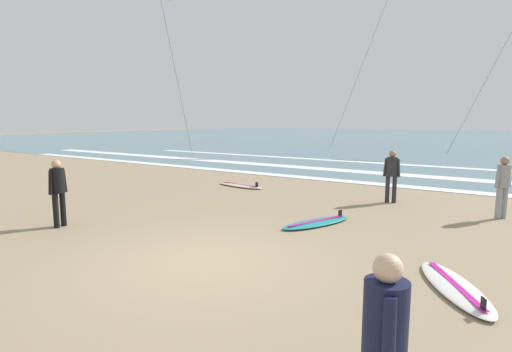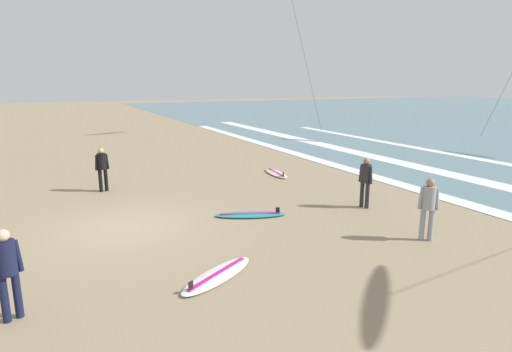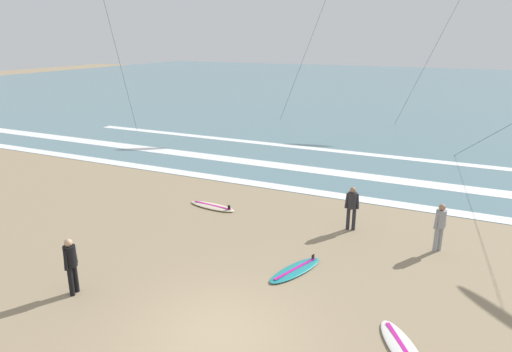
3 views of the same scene
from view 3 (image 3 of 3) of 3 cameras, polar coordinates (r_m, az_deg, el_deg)
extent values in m
plane|color=#937F60|center=(11.05, -4.76, -19.40)|extent=(160.00, 160.00, 0.00)
cube|color=slate|center=(63.12, 21.20, 10.22)|extent=(140.00, 90.00, 0.01)
cube|color=white|center=(20.18, 5.55, -1.78)|extent=(46.24, 0.76, 0.01)
cube|color=white|center=(23.21, 7.81, 0.71)|extent=(51.25, 1.10, 0.01)
cube|color=white|center=(26.84, 15.41, 2.52)|extent=(40.97, 0.71, 0.01)
cylinder|color=black|center=(13.09, -22.48, -12.31)|extent=(0.13, 0.13, 0.82)
cylinder|color=black|center=(13.23, -21.97, -11.93)|extent=(0.13, 0.13, 0.82)
cylinder|color=black|center=(12.85, -22.58, -9.39)|extent=(0.32, 0.32, 0.58)
cylinder|color=black|center=(12.73, -23.07, -9.83)|extent=(0.11, 0.15, 0.56)
cylinder|color=black|center=(12.99, -22.08, -9.15)|extent=(0.11, 0.15, 0.56)
sphere|color=tan|center=(12.69, -22.78, -7.83)|extent=(0.21, 0.21, 0.21)
cylinder|color=#232328|center=(16.30, 11.63, -5.34)|extent=(0.13, 0.13, 0.82)
cylinder|color=#232328|center=(16.31, 12.34, -5.37)|extent=(0.13, 0.13, 0.82)
cylinder|color=#232328|center=(16.05, 12.14, -3.05)|extent=(0.32, 0.32, 0.58)
cylinder|color=#232328|center=(16.06, 11.47, -3.10)|extent=(0.15, 0.12, 0.56)
cylinder|color=#232328|center=(16.07, 12.80, -3.17)|extent=(0.15, 0.12, 0.56)
sphere|color=#9E7051|center=(15.93, 12.23, -1.75)|extent=(0.21, 0.21, 0.21)
cylinder|color=gray|center=(15.51, 21.89, -7.51)|extent=(0.13, 0.13, 0.82)
cylinder|color=gray|center=(15.65, 22.40, -7.35)|extent=(0.13, 0.13, 0.82)
cylinder|color=gray|center=(15.31, 22.44, -5.04)|extent=(0.32, 0.32, 0.58)
cylinder|color=gray|center=(15.19, 21.95, -5.27)|extent=(0.15, 0.16, 0.56)
cylinder|color=gray|center=(15.46, 22.90, -5.00)|extent=(0.15, 0.16, 0.56)
sphere|color=#9E7051|center=(15.18, 22.61, -3.70)|extent=(0.21, 0.21, 0.21)
ellipsoid|color=beige|center=(18.19, -5.57, -3.85)|extent=(2.15, 0.83, 0.09)
cube|color=#BF198C|center=(18.17, -5.57, -3.71)|extent=(1.78, 0.30, 0.01)
cube|color=black|center=(17.69, -3.45, -3.99)|extent=(0.12, 0.03, 0.16)
ellipsoid|color=silver|center=(11.01, 18.21, -20.21)|extent=(1.61, 2.10, 0.09)
cube|color=#BF198C|center=(10.98, 18.24, -20.00)|extent=(1.02, 1.57, 0.01)
ellipsoid|color=teal|center=(13.48, 5.02, -11.82)|extent=(1.29, 2.18, 0.09)
cube|color=#BF198C|center=(13.46, 5.03, -11.64)|extent=(0.72, 1.71, 0.01)
cube|color=black|center=(13.98, 7.26, -10.18)|extent=(0.06, 0.12, 0.16)
cylinder|color=#333333|center=(38.75, 22.49, 16.24)|extent=(4.97, 5.45, 13.38)
cylinder|color=#333333|center=(31.56, -17.13, 14.31)|extent=(1.33, 4.10, 10.66)
cylinder|color=#333333|center=(36.64, 6.91, 16.73)|extent=(4.48, 0.86, 12.55)
camera|label=1|loc=(4.75, 20.05, -43.27)|focal=28.10mm
camera|label=2|loc=(9.65, 69.85, -10.72)|focal=29.55mm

